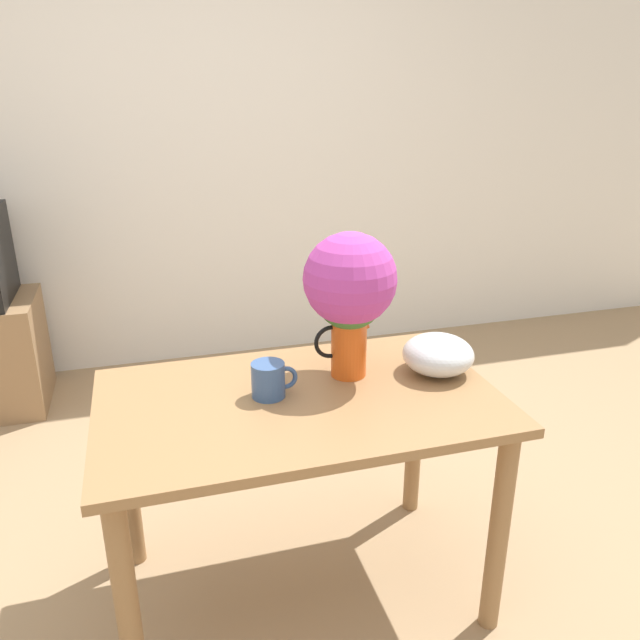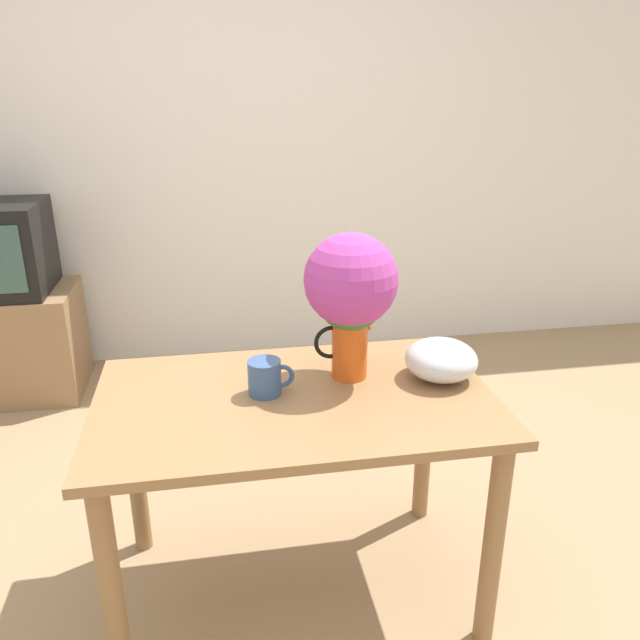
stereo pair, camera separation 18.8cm
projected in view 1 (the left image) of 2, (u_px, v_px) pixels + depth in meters
The scene contains 6 objects.
ground_plane at pixel (259, 584), 2.11m from camera, with size 12.00×12.00×0.00m, color #9E7F5B.
wall_back at pixel (181, 139), 3.44m from camera, with size 8.00×0.05×2.60m.
table at pixel (300, 432), 1.88m from camera, with size 1.17×0.72×0.72m.
flower_vase at pixel (350, 289), 1.87m from camera, with size 0.28×0.28×0.46m.
coffee_mug at pixel (269, 380), 1.82m from camera, with size 0.14×0.10×0.11m.
white_bowl at pixel (438, 354), 1.97m from camera, with size 0.23×0.23×0.12m.
Camera 1 is at (-0.26, -1.65, 1.59)m, focal length 35.00 mm.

